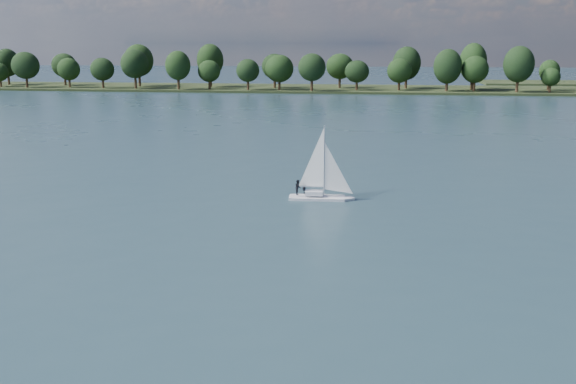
{
  "coord_description": "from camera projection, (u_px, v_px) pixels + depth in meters",
  "views": [
    {
      "loc": [
        6.29,
        -21.56,
        16.35
      ],
      "look_at": [
        -1.69,
        37.51,
        2.5
      ],
      "focal_mm": 40.0,
      "sensor_mm": 36.0,
      "label": 1
    }
  ],
  "objects": [
    {
      "name": "far_shore",
      "position": [
        358.0,
        90.0,
        229.97
      ],
      "size": [
        660.0,
        40.0,
        1.5
      ],
      "primitive_type": "cube",
      "color": "black",
      "rests_on": "ground"
    },
    {
      "name": "sailboat",
      "position": [
        318.0,
        178.0,
        68.19
      ],
      "size": [
        6.43,
        2.1,
        8.36
      ],
      "rotation": [
        0.0,
        0.0,
        0.05
      ],
      "color": "silver",
      "rests_on": "ground"
    },
    {
      "name": "ground",
      "position": [
        341.0,
        131.0,
        121.86
      ],
      "size": [
        700.0,
        700.0,
        0.0
      ],
      "primitive_type": "plane",
      "color": "#233342",
      "rests_on": "ground"
    },
    {
      "name": "treeline",
      "position": [
        339.0,
        67.0,
        225.16
      ],
      "size": [
        562.92,
        73.42,
        18.48
      ],
      "color": "black",
      "rests_on": "ground"
    }
  ]
}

